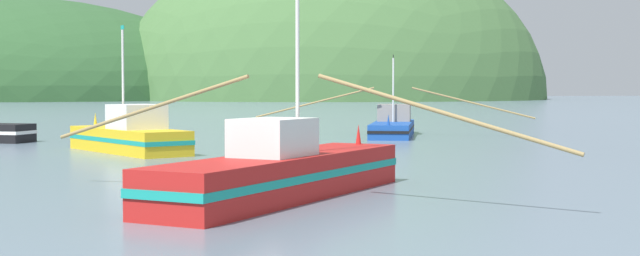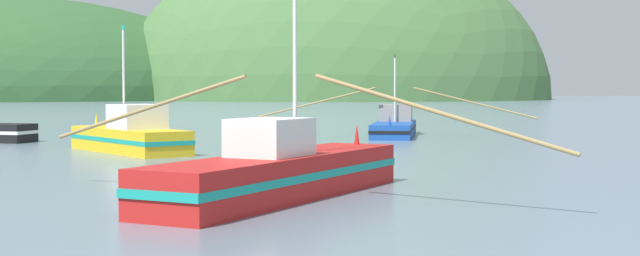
% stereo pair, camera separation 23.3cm
% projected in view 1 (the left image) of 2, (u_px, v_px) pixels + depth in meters
% --- Properties ---
extents(hill_mid_left, '(118.97, 95.18, 88.73)m').
position_uv_depth(hill_mid_left, '(334.00, 99.00, 243.12)').
color(hill_mid_left, '#47703D').
rests_on(hill_mid_left, ground).
extents(hill_far_center, '(128.44, 102.75, 55.75)m').
position_uv_depth(hill_far_center, '(10.00, 99.00, 241.61)').
color(hill_far_center, '#2D562D').
rests_on(hill_far_center, ground).
extents(fishing_boat_yellow, '(6.26, 9.52, 6.46)m').
position_uv_depth(fishing_boat_yellow, '(130.00, 136.00, 44.57)').
color(fishing_boat_yellow, gold).
rests_on(fishing_boat_yellow, ground).
extents(fishing_boat_red, '(13.58, 11.09, 7.60)m').
position_uv_depth(fishing_boat_red, '(282.00, 172.00, 26.04)').
color(fishing_boat_red, red).
rests_on(fishing_boat_red, ground).
extents(fishing_boat_blue, '(17.82, 11.05, 5.52)m').
position_uv_depth(fishing_boat_blue, '(393.00, 126.00, 59.78)').
color(fishing_boat_blue, '#19479E').
rests_on(fishing_boat_blue, ground).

